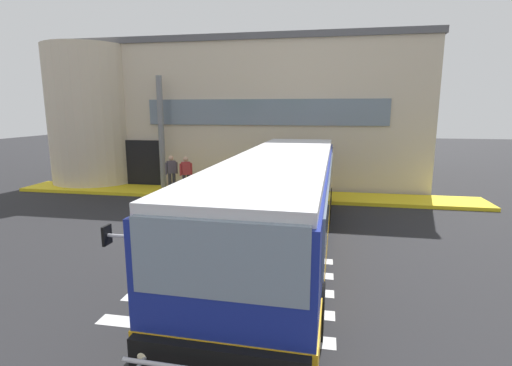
# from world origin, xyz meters

# --- Properties ---
(ground_plane) EXTENTS (80.00, 90.00, 0.02)m
(ground_plane) POSITION_xyz_m (0.00, 0.00, -0.01)
(ground_plane) COLOR #232326
(ground_plane) RESTS_ON ground
(bay_paint_stripes) EXTENTS (4.40, 3.96, 0.01)m
(bay_paint_stripes) POSITION_xyz_m (2.00, -4.20, 0.00)
(bay_paint_stripes) COLOR silver
(bay_paint_stripes) RESTS_ON ground
(terminal_building) EXTENTS (19.20, 13.80, 7.37)m
(terminal_building) POSITION_xyz_m (-0.67, 11.54, 3.68)
(terminal_building) COLOR beige
(terminal_building) RESTS_ON ground
(boarding_curb) EXTENTS (21.40, 2.00, 0.15)m
(boarding_curb) POSITION_xyz_m (0.00, 4.80, 0.07)
(boarding_curb) COLOR yellow
(boarding_curb) RESTS_ON ground
(entry_support_column) EXTENTS (0.28, 0.28, 5.35)m
(entry_support_column) POSITION_xyz_m (-3.92, 5.40, 2.82)
(entry_support_column) COLOR slate
(entry_support_column) RESTS_ON boarding_curb
(bus_main_foreground) EXTENTS (3.34, 12.47, 2.70)m
(bus_main_foreground) POSITION_xyz_m (2.77, -1.69, 1.34)
(bus_main_foreground) COLOR navy
(bus_main_foreground) RESTS_ON ground
(passenger_near_column) EXTENTS (0.52, 0.50, 1.68)m
(passenger_near_column) POSITION_xyz_m (-3.13, 4.59, 1.11)
(passenger_near_column) COLOR #2D2D33
(passenger_near_column) RESTS_ON boarding_curb
(passenger_by_doorway) EXTENTS (0.50, 0.40, 1.68)m
(passenger_by_doorway) POSITION_xyz_m (-2.32, 4.34, 1.08)
(passenger_by_doorway) COLOR #2D2D33
(passenger_by_doorway) RESTS_ON boarding_curb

